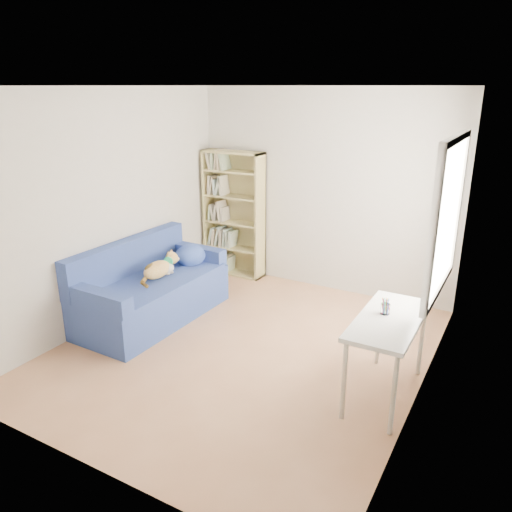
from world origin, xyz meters
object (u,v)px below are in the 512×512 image
at_px(bookshelf, 234,219).
at_px(pen_cup, 385,308).
at_px(desk, 389,327).
at_px(sofa, 152,289).

distance_m(bookshelf, pen_cup, 3.27).
bearing_deg(desk, sofa, 175.35).
height_order(desk, pen_cup, pen_cup).
relative_size(bookshelf, pen_cup, 11.61).
bearing_deg(pen_cup, sofa, 176.49).
relative_size(bookshelf, desk, 1.62).
bearing_deg(desk, bookshelf, 144.64).
bearing_deg(bookshelf, desk, -35.36).
xyz_separation_m(sofa, bookshelf, (0.08, 1.71, 0.47)).
xyz_separation_m(sofa, desk, (2.81, -0.23, 0.32)).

